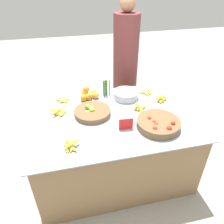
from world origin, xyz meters
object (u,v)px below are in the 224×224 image
tomato_basket (159,124)px  vendor_person (125,69)px  metal_bowl (126,95)px  price_sign (126,124)px  lime_bowl (92,112)px

tomato_basket → vendor_person: (0.04, 1.28, 0.02)m
metal_bowl → price_sign: price_sign is taller
tomato_basket → lime_bowl: bearing=149.0°
metal_bowl → price_sign: (-0.16, -0.56, 0.02)m
lime_bowl → tomato_basket: 0.67m
metal_bowl → price_sign: size_ratio=2.15×
price_sign → vendor_person: bearing=78.1°
price_sign → metal_bowl: bearing=77.9°
lime_bowl → metal_bowl: bearing=30.7°
lime_bowl → vendor_person: size_ratio=0.21×
metal_bowl → vendor_person: vendor_person is taller
tomato_basket → metal_bowl: 0.62m
metal_bowl → vendor_person: size_ratio=0.16×
lime_bowl → vendor_person: vendor_person is taller
lime_bowl → vendor_person: bearing=56.4°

